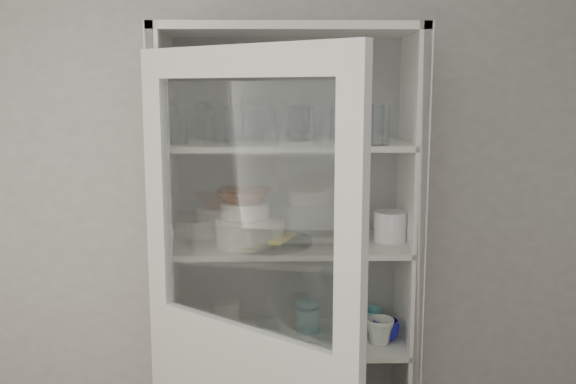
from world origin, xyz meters
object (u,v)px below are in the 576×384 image
at_px(goblet_1, 249,117).
at_px(goblet_3, 341,119).
at_px(mug_blue, 386,330).
at_px(terracotta_bowl, 245,196).
at_px(yellow_trivet, 268,237).
at_px(goblet_0, 203,118).
at_px(plate_stack_back, 198,226).
at_px(measuring_cups, 209,338).
at_px(white_ramekin, 268,228).
at_px(mug_teal, 370,320).
at_px(grey_bowl_stack, 391,226).
at_px(mug_white, 380,331).
at_px(glass_platter, 268,241).
at_px(goblet_2, 304,116).
at_px(cream_bowl, 245,210).
at_px(pantry_cabinet, 288,312).
at_px(plate_stack_front, 245,231).
at_px(teal_jar, 307,317).
at_px(white_canister, 226,317).

bearing_deg(goblet_1, goblet_3, 1.32).
bearing_deg(goblet_1, mug_blue, -13.27).
bearing_deg(terracotta_bowl, yellow_trivet, 16.30).
relative_size(goblet_0, plate_stack_back, 0.74).
bearing_deg(measuring_cups, white_ramekin, 7.10).
xyz_separation_m(plate_stack_back, mug_teal, (0.72, -0.08, -0.39)).
xyz_separation_m(terracotta_bowl, grey_bowl_stack, (0.58, 0.06, -0.14)).
bearing_deg(mug_white, glass_platter, -179.36).
distance_m(goblet_2, cream_bowl, 0.45).
relative_size(pantry_cabinet, plate_stack_front, 9.21).
bearing_deg(goblet_2, terracotta_bowl, -148.76).
xyz_separation_m(goblet_2, teal_jar, (0.01, -0.03, -0.83)).
bearing_deg(plate_stack_front, cream_bowl, 0.00).
distance_m(mug_blue, mug_white, 0.05).
bearing_deg(goblet_2, plate_stack_front, -148.76).
bearing_deg(teal_jar, white_canister, -179.85).
bearing_deg(grey_bowl_stack, teal_jar, 170.57).
xyz_separation_m(glass_platter, teal_jar, (0.16, 0.09, -0.35)).
xyz_separation_m(pantry_cabinet, mug_blue, (0.39, -0.12, -0.04)).
height_order(goblet_3, grey_bowl_stack, goblet_3).
distance_m(measuring_cups, white_canister, 0.14).
xyz_separation_m(goblet_0, plate_stack_front, (0.18, -0.19, -0.43)).
xyz_separation_m(cream_bowl, white_canister, (-0.09, 0.11, -0.47)).
relative_size(goblet_0, white_canister, 1.27).
xyz_separation_m(mug_white, teal_jar, (-0.28, 0.14, 0.01)).
bearing_deg(mug_blue, goblet_2, 139.18).
distance_m(mug_white, teal_jar, 0.31).
distance_m(mug_teal, mug_white, 0.14).
distance_m(goblet_1, teal_jar, 0.87).
bearing_deg(plate_stack_back, teal_jar, -10.68).
distance_m(pantry_cabinet, goblet_2, 0.82).
bearing_deg(mug_blue, goblet_3, 122.89).
relative_size(glass_platter, teal_jar, 2.91).
bearing_deg(mug_blue, teal_jar, 142.92).
height_order(terracotta_bowl, teal_jar, terracotta_bowl).
distance_m(goblet_2, grey_bowl_stack, 0.56).
xyz_separation_m(plate_stack_front, measuring_cups, (-0.15, -0.00, -0.44)).
relative_size(plate_stack_back, grey_bowl_stack, 1.73).
relative_size(grey_bowl_stack, mug_teal, 1.31).
height_order(plate_stack_front, mug_teal, plate_stack_front).
height_order(plate_stack_back, white_ramekin, white_ramekin).
bearing_deg(goblet_0, pantry_cabinet, -9.49).
bearing_deg(plate_stack_front, mug_teal, 12.84).
bearing_deg(white_canister, yellow_trivet, -26.39).
distance_m(goblet_0, goblet_1, 0.19).
bearing_deg(plate_stack_back, goblet_0, -21.14).
bearing_deg(white_canister, mug_teal, 0.39).
distance_m(pantry_cabinet, mug_teal, 0.35).
bearing_deg(mug_teal, mug_blue, -62.41).
bearing_deg(grey_bowl_stack, mug_white, -119.05).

